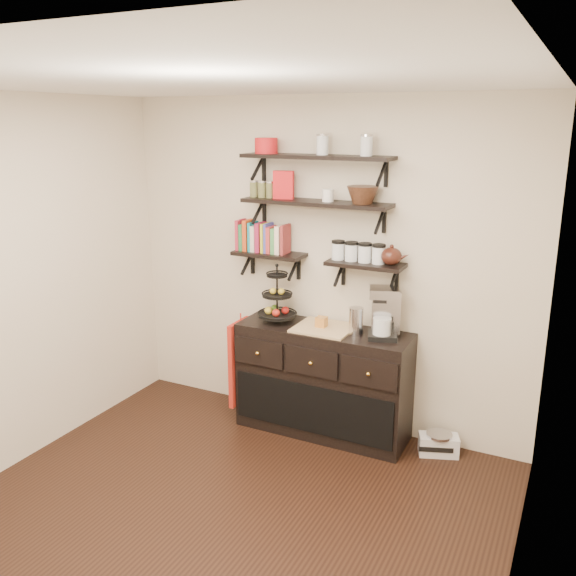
{
  "coord_description": "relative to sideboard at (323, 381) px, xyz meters",
  "views": [
    {
      "loc": [
        1.91,
        -2.72,
        2.5
      ],
      "look_at": [
        -0.01,
        1.15,
        1.31
      ],
      "focal_mm": 38.0,
      "sensor_mm": 36.0,
      "label": 1
    }
  ],
  "objects": [
    {
      "name": "ceiling",
      "position": [
        -0.13,
        -1.51,
        2.25
      ],
      "size": [
        3.5,
        3.5,
        0.02
      ],
      "primitive_type": "cube",
      "color": "white",
      "rests_on": "back_wall"
    },
    {
      "name": "teapot",
      "position": [
        0.49,
        0.12,
        1.08
      ],
      "size": [
        0.22,
        0.17,
        0.16
      ],
      "primitive_type": null,
      "rotation": [
        0.0,
        0.0,
        0.03
      ],
      "color": "#371710",
      "rests_on": "shelf_low_right"
    },
    {
      "name": "candle",
      "position": [
        -0.02,
        0.0,
        0.5
      ],
      "size": [
        0.08,
        0.08,
        0.08
      ],
      "primitive_type": "cube",
      "color": "#B36F29",
      "rests_on": "sideboard"
    },
    {
      "name": "floor",
      "position": [
        -0.13,
        -1.51,
        -0.45
      ],
      "size": [
        3.5,
        3.5,
        0.0
      ],
      "primitive_type": "plane",
      "color": "black",
      "rests_on": "ground"
    },
    {
      "name": "ramekins",
      "position": [
        -0.03,
        0.1,
        1.5
      ],
      "size": [
        0.09,
        0.09,
        0.1
      ],
      "primitive_type": "cylinder",
      "color": "white",
      "rests_on": "shelf_mid"
    },
    {
      "name": "apron",
      "position": [
        -0.73,
        -0.1,
        0.07
      ],
      "size": [
        0.04,
        0.31,
        0.73
      ],
      "primitive_type": "cube",
      "color": "#AA1B12",
      "rests_on": "sideboard"
    },
    {
      "name": "glass_canisters",
      "position": [
        0.23,
        0.12,
        1.06
      ],
      "size": [
        0.43,
        0.1,
        0.13
      ],
      "color": "silver",
      "rests_on": "shelf_low_right"
    },
    {
      "name": "red_pot",
      "position": [
        -0.56,
        0.1,
        1.86
      ],
      "size": [
        0.18,
        0.18,
        0.12
      ],
      "primitive_type": "cylinder",
      "color": "red",
      "rests_on": "shelf_top"
    },
    {
      "name": "walnut_bowl",
      "position": [
        0.25,
        0.1,
        1.51
      ],
      "size": [
        0.24,
        0.24,
        0.13
      ],
      "primitive_type": null,
      "color": "black",
      "rests_on": "shelf_mid"
    },
    {
      "name": "right_wall",
      "position": [
        1.62,
        -1.51,
        0.9
      ],
      "size": [
        0.02,
        3.5,
        2.7
      ],
      "primitive_type": "cube",
      "color": "beige",
      "rests_on": "ground"
    },
    {
      "name": "fruit_stand",
      "position": [
        -0.42,
        0.0,
        0.61
      ],
      "size": [
        0.32,
        0.32,
        0.47
      ],
      "rotation": [
        0.0,
        0.0,
        0.21
      ],
      "color": "black",
      "rests_on": "sideboard"
    },
    {
      "name": "shelf_mid",
      "position": [
        -0.13,
        0.1,
        1.43
      ],
      "size": [
        1.2,
        0.27,
        0.23
      ],
      "color": "black",
      "rests_on": "back_wall"
    },
    {
      "name": "back_wall",
      "position": [
        -0.13,
        0.24,
        0.9
      ],
      "size": [
        3.5,
        0.02,
        2.7
      ],
      "primitive_type": "cube",
      "color": "beige",
      "rests_on": "ground"
    },
    {
      "name": "shelf_low_left",
      "position": [
        -0.55,
        0.12,
        0.98
      ],
      "size": [
        0.6,
        0.25,
        0.23
      ],
      "color": "black",
      "rests_on": "back_wall"
    },
    {
      "name": "cookbooks",
      "position": [
        -0.6,
        0.12,
        1.11
      ],
      "size": [
        0.43,
        0.15,
        0.26
      ],
      "color": "#AB253A",
      "rests_on": "shelf_low_left"
    },
    {
      "name": "recipe_box",
      "position": [
        -0.41,
        0.1,
        1.56
      ],
      "size": [
        0.17,
        0.09,
        0.22
      ],
      "primitive_type": "cube",
      "rotation": [
        0.0,
        0.0,
        0.23
      ],
      "color": "red",
      "rests_on": "shelf_mid"
    },
    {
      "name": "sideboard",
      "position": [
        0.0,
        0.0,
        0.0
      ],
      "size": [
        1.4,
        0.5,
        0.92
      ],
      "color": "black",
      "rests_on": "floor"
    },
    {
      "name": "shelf_low_right",
      "position": [
        0.29,
        0.12,
        0.98
      ],
      "size": [
        0.6,
        0.25,
        0.23
      ],
      "color": "black",
      "rests_on": "back_wall"
    },
    {
      "name": "thermal_carafe",
      "position": [
        0.27,
        -0.02,
        0.56
      ],
      "size": [
        0.11,
        0.11,
        0.22
      ],
      "primitive_type": "cylinder",
      "color": "silver",
      "rests_on": "sideboard"
    },
    {
      "name": "radio",
      "position": [
        0.95,
        0.06,
        -0.36
      ],
      "size": [
        0.33,
        0.26,
        0.18
      ],
      "rotation": [
        0.0,
        0.0,
        0.35
      ],
      "color": "silver",
      "rests_on": "floor"
    },
    {
      "name": "shelf_top",
      "position": [
        -0.13,
        0.1,
        1.78
      ],
      "size": [
        1.2,
        0.27,
        0.23
      ],
      "color": "black",
      "rests_on": "back_wall"
    },
    {
      "name": "coffee_maker",
      "position": [
        0.48,
        0.03,
        0.64
      ],
      "size": [
        0.27,
        0.27,
        0.4
      ],
      "rotation": [
        0.0,
        0.0,
        0.33
      ],
      "color": "black",
      "rests_on": "sideboard"
    }
  ]
}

